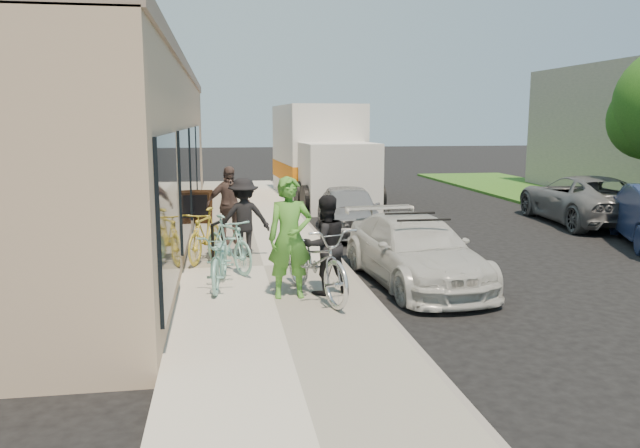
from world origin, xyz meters
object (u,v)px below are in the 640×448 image
cruiser_bike_b (220,259)px  bystander_a (244,218)px  tandem_bike (317,261)px  man_standing (325,245)px  far_car_gray (583,199)px  moving_truck (321,158)px  cruiser_bike_c (205,235)px  bystander_b (229,205)px  woman_rider (290,238)px  sedan_silver (349,210)px  sandwich_board (201,207)px  bike_rack (218,238)px  sedan_white (415,251)px  cruiser_bike_a (228,244)px

cruiser_bike_b → bystander_a: 2.26m
tandem_bike → man_standing: size_ratio=1.39×
far_car_gray → moving_truck: bearing=-38.1°
cruiser_bike_c → tandem_bike: bearing=-38.6°
moving_truck → bystander_b: bearing=-115.2°
woman_rider → man_standing: 0.60m
cruiser_bike_c → moving_truck: bearing=88.7°
far_car_gray → man_standing: bearing=43.4°
moving_truck → far_car_gray: bearing=-46.8°
tandem_bike → woman_rider: 0.55m
sedan_silver → bystander_b: size_ratio=2.11×
sandwich_board → woman_rider: (1.56, -7.43, 0.50)m
sedan_silver → woman_rider: 6.48m
cruiser_bike_b → sedan_silver: bearing=64.6°
bike_rack → sedan_white: sedan_white is taller
far_car_gray → cruiser_bike_c: bearing=26.0°
sedan_silver → cruiser_bike_a: sedan_silver is taller
moving_truck → bystander_a: moving_truck is taller
sedan_silver → woman_rider: size_ratio=1.95×
bike_rack → far_car_gray: bearing=22.0°
cruiser_bike_c → bystander_b: 1.79m
man_standing → cruiser_bike_c: (-1.93, 2.71, -0.28)m
cruiser_bike_a → bystander_b: (0.06, 2.61, 0.36)m
cruiser_bike_b → woman_rider: bearing=-31.3°
sedan_silver → tandem_bike: (-1.78, -6.14, 0.10)m
far_car_gray → tandem_bike: far_car_gray is taller
woman_rider → cruiser_bike_b: 1.43m
bike_rack → cruiser_bike_a: (0.20, -0.65, 0.01)m
woman_rider → far_car_gray: bearing=36.1°
man_standing → cruiser_bike_b: bearing=-40.5°
bike_rack → sandwich_board: bearing=95.1°
tandem_bike → cruiser_bike_a: (-1.33, 1.96, -0.07)m
sedan_silver → woman_rider: woman_rider is taller
bike_rack → bystander_b: bearing=82.6°
moving_truck → cruiser_bike_c: moving_truck is taller
tandem_bike → woman_rider: bearing=156.5°
sedan_silver → moving_truck: moving_truck is taller
far_car_gray → cruiser_bike_c: (-10.44, -3.84, -0.02)m
bystander_b → cruiser_bike_c: bearing=-122.1°
sandwich_board → cruiser_bike_c: size_ratio=0.51×
sedan_silver → tandem_bike: size_ratio=1.67×
tandem_bike → cruiser_bike_a: bearing=108.7°
sedan_white → woman_rider: bearing=-161.0°
far_car_gray → cruiser_bike_b: 11.72m
sandwich_board → sedan_silver: size_ratio=0.24×
sedan_silver → far_car_gray: 6.92m
far_car_gray → tandem_bike: 10.98m
tandem_bike → cruiser_bike_c: bearing=106.1°
man_standing → sedan_silver: bearing=-122.6°
bystander_b → sandwich_board: bearing=87.8°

